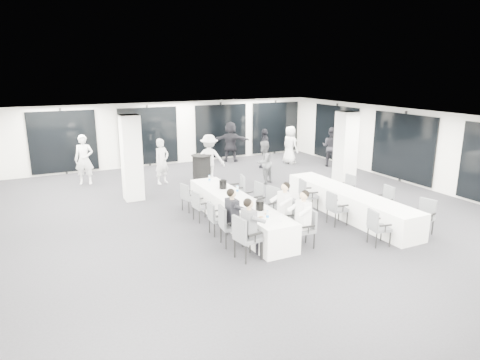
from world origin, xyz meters
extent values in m
cube|color=black|center=(0.00, 0.00, -0.01)|extent=(14.00, 16.00, 0.02)
cube|color=silver|center=(0.00, 0.00, 2.81)|extent=(14.00, 16.00, 0.02)
cube|color=silver|center=(7.01, 0.00, 1.40)|extent=(0.02, 16.00, 2.80)
cube|color=silver|center=(0.00, 8.01, 1.40)|extent=(14.00, 0.02, 2.80)
cube|color=black|center=(0.00, 7.94, 1.35)|extent=(13.60, 0.06, 2.50)
cube|color=black|center=(6.94, 1.00, 1.35)|extent=(0.06, 14.00, 2.50)
cube|color=silver|center=(-2.80, 3.20, 1.40)|extent=(0.60, 0.60, 2.80)
cube|color=silver|center=(4.20, 1.00, 1.40)|extent=(0.60, 0.60, 2.80)
cube|color=white|center=(-0.77, -0.47, 0.38)|extent=(0.90, 5.00, 0.75)
cube|color=white|center=(2.49, -1.29, 0.38)|extent=(0.90, 5.00, 0.75)
cylinder|color=black|center=(-0.01, 4.13, 0.54)|extent=(0.68, 0.68, 1.07)
cylinder|color=black|center=(-0.01, 4.13, 1.07)|extent=(0.78, 0.78, 0.02)
cube|color=#52555A|center=(-1.52, -2.60, 0.49)|extent=(0.58, 0.59, 0.09)
cube|color=#52555A|center=(-1.75, -2.63, 0.79)|extent=(0.14, 0.51, 0.50)
cylinder|color=black|center=(-1.76, -2.41, 0.22)|extent=(0.04, 0.04, 0.45)
cylinder|color=black|center=(-1.70, -2.84, 0.22)|extent=(0.04, 0.04, 0.45)
cylinder|color=black|center=(-1.33, -2.35, 0.22)|extent=(0.04, 0.04, 0.45)
cylinder|color=black|center=(-1.27, -2.78, 0.22)|extent=(0.04, 0.04, 0.45)
cube|color=black|center=(-1.56, -2.33, 0.68)|extent=(0.37, 0.10, 0.04)
cube|color=black|center=(-1.47, -2.87, 0.68)|extent=(0.37, 0.10, 0.04)
cube|color=#52555A|center=(-1.52, -1.71, 0.48)|extent=(0.54, 0.56, 0.08)
cube|color=#52555A|center=(-1.75, -1.69, 0.76)|extent=(0.12, 0.49, 0.49)
cylinder|color=black|center=(-1.70, -1.48, 0.22)|extent=(0.04, 0.04, 0.43)
cylinder|color=black|center=(-1.75, -1.90, 0.22)|extent=(0.04, 0.04, 0.43)
cylinder|color=black|center=(-1.28, -1.53, 0.22)|extent=(0.04, 0.04, 0.43)
cylinder|color=black|center=(-1.33, -1.95, 0.22)|extent=(0.04, 0.04, 0.43)
cube|color=black|center=(-1.48, -1.45, 0.66)|extent=(0.36, 0.09, 0.04)
cube|color=black|center=(-1.55, -1.98, 0.66)|extent=(0.36, 0.09, 0.04)
cube|color=#52555A|center=(-1.52, -0.90, 0.41)|extent=(0.43, 0.45, 0.07)
cube|color=#52555A|center=(-1.72, -0.90, 0.66)|extent=(0.06, 0.42, 0.42)
cylinder|color=black|center=(-1.69, -0.72, 0.19)|extent=(0.03, 0.03, 0.37)
cylinder|color=black|center=(-1.70, -1.08, 0.19)|extent=(0.03, 0.03, 0.37)
cylinder|color=black|center=(-1.33, -0.72, 0.19)|extent=(0.03, 0.03, 0.37)
cylinder|color=black|center=(-1.34, -1.09, 0.19)|extent=(0.03, 0.03, 0.37)
cube|color=black|center=(-1.51, -0.68, 0.57)|extent=(0.31, 0.04, 0.04)
cube|color=black|center=(-1.52, -1.13, 0.57)|extent=(0.31, 0.04, 0.04)
cube|color=#52555A|center=(-1.52, 0.25, 0.42)|extent=(0.47, 0.49, 0.07)
cube|color=#52555A|center=(-1.72, 0.23, 0.67)|extent=(0.10, 0.43, 0.43)
cylinder|color=black|center=(-1.72, 0.41, 0.19)|extent=(0.03, 0.03, 0.38)
cylinder|color=black|center=(-1.68, 0.04, 0.19)|extent=(0.03, 0.03, 0.38)
cylinder|color=black|center=(-1.35, 0.45, 0.19)|extent=(0.03, 0.03, 0.38)
cylinder|color=black|center=(-1.31, 0.08, 0.19)|extent=(0.03, 0.03, 0.38)
cube|color=black|center=(-1.54, 0.48, 0.58)|extent=(0.32, 0.07, 0.04)
cube|color=black|center=(-1.49, 0.02, 0.58)|extent=(0.32, 0.07, 0.04)
cube|color=#52555A|center=(-1.52, 1.23, 0.41)|extent=(0.51, 0.52, 0.07)
cube|color=#52555A|center=(-1.71, 1.18, 0.66)|extent=(0.15, 0.42, 0.42)
cylinder|color=black|center=(-1.73, 1.36, 0.19)|extent=(0.03, 0.03, 0.37)
cylinder|color=black|center=(-1.65, 1.01, 0.19)|extent=(0.03, 0.03, 0.37)
cylinder|color=black|center=(-1.38, 1.45, 0.19)|extent=(0.03, 0.03, 0.37)
cylinder|color=black|center=(-1.30, 1.10, 0.19)|extent=(0.03, 0.03, 0.37)
cube|color=black|center=(-1.57, 1.45, 0.56)|extent=(0.31, 0.11, 0.04)
cube|color=black|center=(-1.46, 1.01, 0.56)|extent=(0.31, 0.11, 0.04)
cube|color=#52555A|center=(-0.02, -2.61, 0.44)|extent=(0.50, 0.51, 0.08)
cube|color=#52555A|center=(0.20, -2.63, 0.71)|extent=(0.10, 0.46, 0.45)
cylinder|color=black|center=(0.16, -2.82, 0.20)|extent=(0.04, 0.04, 0.40)
cylinder|color=black|center=(0.20, -2.43, 0.20)|extent=(0.04, 0.04, 0.40)
cylinder|color=black|center=(-0.23, -2.78, 0.20)|extent=(0.04, 0.04, 0.40)
cylinder|color=black|center=(-0.19, -2.39, 0.20)|extent=(0.04, 0.04, 0.40)
cube|color=black|center=(-0.04, -2.85, 0.61)|extent=(0.34, 0.07, 0.04)
cube|color=black|center=(0.01, -2.36, 0.61)|extent=(0.34, 0.07, 0.04)
cube|color=#52555A|center=(-0.02, -1.77, 0.45)|extent=(0.57, 0.59, 0.08)
cube|color=#52555A|center=(0.20, -1.83, 0.73)|extent=(0.18, 0.46, 0.46)
cylinder|color=black|center=(0.13, -2.02, 0.21)|extent=(0.04, 0.04, 0.41)
cylinder|color=black|center=(0.23, -1.63, 0.21)|extent=(0.04, 0.04, 0.41)
cylinder|color=black|center=(-0.26, -1.91, 0.21)|extent=(0.04, 0.04, 0.41)
cylinder|color=black|center=(-0.16, -1.52, 0.21)|extent=(0.04, 0.04, 0.41)
cube|color=black|center=(-0.08, -2.02, 0.63)|extent=(0.34, 0.13, 0.04)
cube|color=black|center=(0.05, -1.53, 0.63)|extent=(0.34, 0.13, 0.04)
cube|color=#52555A|center=(-0.02, -0.83, 0.49)|extent=(0.61, 0.63, 0.09)
cube|color=#52555A|center=(0.22, -0.77, 0.79)|extent=(0.18, 0.50, 0.50)
cylinder|color=black|center=(0.25, -0.99, 0.22)|extent=(0.04, 0.04, 0.45)
cylinder|color=black|center=(0.15, -0.56, 0.22)|extent=(0.04, 0.04, 0.45)
cylinder|color=black|center=(-0.18, -1.09, 0.22)|extent=(0.04, 0.04, 0.45)
cylinder|color=black|center=(-0.28, -0.67, 0.22)|extent=(0.04, 0.04, 0.45)
cube|color=black|center=(0.05, -1.09, 0.68)|extent=(0.37, 0.13, 0.04)
cube|color=black|center=(-0.08, -0.56, 0.68)|extent=(0.37, 0.13, 0.04)
cube|color=#52555A|center=(-0.02, 0.01, 0.46)|extent=(0.51, 0.52, 0.08)
cube|color=#52555A|center=(0.21, 0.03, 0.74)|extent=(0.10, 0.47, 0.47)
cylinder|color=black|center=(0.20, -0.18, 0.21)|extent=(0.04, 0.04, 0.42)
cylinder|color=black|center=(0.17, 0.23, 0.21)|extent=(0.04, 0.04, 0.42)
cylinder|color=black|center=(-0.20, -0.21, 0.21)|extent=(0.04, 0.04, 0.42)
cylinder|color=black|center=(-0.23, 0.20, 0.21)|extent=(0.04, 0.04, 0.42)
cube|color=black|center=(0.00, -0.24, 0.64)|extent=(0.35, 0.07, 0.04)
cube|color=black|center=(-0.03, 0.27, 0.64)|extent=(0.35, 0.07, 0.04)
cube|color=#52555A|center=(-0.02, 1.14, 0.45)|extent=(0.55, 0.57, 0.08)
cube|color=#52555A|center=(0.20, 1.09, 0.72)|extent=(0.16, 0.46, 0.46)
cylinder|color=black|center=(0.14, 0.90, 0.20)|extent=(0.04, 0.04, 0.41)
cylinder|color=black|center=(0.22, 1.29, 0.20)|extent=(0.04, 0.04, 0.41)
cylinder|color=black|center=(-0.25, 0.99, 0.20)|extent=(0.04, 0.04, 0.41)
cylinder|color=black|center=(-0.17, 1.38, 0.20)|extent=(0.04, 0.04, 0.41)
cube|color=black|center=(-0.07, 0.90, 0.62)|extent=(0.34, 0.11, 0.04)
cube|color=black|center=(0.04, 1.39, 0.62)|extent=(0.34, 0.11, 0.04)
cube|color=#52555A|center=(1.74, -3.32, 0.43)|extent=(0.52, 0.53, 0.08)
cube|color=#52555A|center=(1.54, -3.28, 0.68)|extent=(0.14, 0.44, 0.44)
cylinder|color=black|center=(1.59, -3.10, 0.20)|extent=(0.03, 0.03, 0.39)
cylinder|color=black|center=(1.52, -3.47, 0.20)|extent=(0.03, 0.03, 0.39)
cylinder|color=black|center=(1.97, -3.17, 0.20)|extent=(0.03, 0.03, 0.39)
cylinder|color=black|center=(1.89, -3.54, 0.20)|extent=(0.03, 0.03, 0.39)
cube|color=black|center=(1.79, -3.09, 0.59)|extent=(0.32, 0.10, 0.04)
cube|color=black|center=(1.70, -3.55, 0.59)|extent=(0.32, 0.10, 0.04)
cube|color=#52555A|center=(1.74, -1.71, 0.44)|extent=(0.48, 0.50, 0.08)
cube|color=#52555A|center=(1.53, -1.70, 0.71)|extent=(0.09, 0.46, 0.45)
cylinder|color=black|center=(1.56, -1.50, 0.20)|extent=(0.04, 0.04, 0.40)
cylinder|color=black|center=(1.53, -1.90, 0.20)|extent=(0.04, 0.04, 0.40)
cylinder|color=black|center=(1.95, -1.53, 0.20)|extent=(0.04, 0.04, 0.40)
cylinder|color=black|center=(1.93, -1.92, 0.20)|extent=(0.04, 0.04, 0.40)
cube|color=black|center=(1.76, -1.47, 0.61)|extent=(0.34, 0.06, 0.04)
cube|color=black|center=(1.73, -1.96, 0.61)|extent=(0.34, 0.06, 0.04)
cube|color=#52555A|center=(1.74, -0.36, 0.46)|extent=(0.57, 0.58, 0.08)
cube|color=#52555A|center=(1.52, -0.31, 0.74)|extent=(0.16, 0.47, 0.47)
cylinder|color=black|center=(1.59, -0.11, 0.21)|extent=(0.04, 0.04, 0.42)
cylinder|color=black|center=(1.50, -0.51, 0.21)|extent=(0.04, 0.04, 0.42)
cylinder|color=black|center=(1.99, -0.20, 0.21)|extent=(0.04, 0.04, 0.42)
cylinder|color=black|center=(1.90, -0.60, 0.21)|extent=(0.04, 0.04, 0.42)
cube|color=black|center=(1.80, -0.11, 0.63)|extent=(0.35, 0.12, 0.04)
cube|color=black|center=(1.69, -0.61, 0.63)|extent=(0.35, 0.12, 0.04)
cube|color=#52555A|center=(3.24, -3.30, 0.44)|extent=(0.55, 0.57, 0.08)
cube|color=#52555A|center=(3.45, -3.25, 0.71)|extent=(0.17, 0.45, 0.45)
cylinder|color=black|center=(3.48, -3.45, 0.20)|extent=(0.04, 0.04, 0.40)
cylinder|color=black|center=(3.39, -3.07, 0.20)|extent=(0.04, 0.04, 0.40)
cylinder|color=black|center=(3.10, -3.54, 0.20)|extent=(0.04, 0.04, 0.40)
cylinder|color=black|center=(3.01, -3.16, 0.20)|extent=(0.04, 0.04, 0.40)
cube|color=black|center=(3.30, -3.54, 0.61)|extent=(0.33, 0.12, 0.04)
cube|color=black|center=(3.18, -3.06, 0.61)|extent=(0.33, 0.12, 0.04)
cube|color=#52555A|center=(3.24, -1.86, 0.44)|extent=(0.51, 0.53, 0.08)
cube|color=#52555A|center=(3.46, -1.88, 0.71)|extent=(0.12, 0.46, 0.45)
cylinder|color=black|center=(3.41, -2.08, 0.20)|extent=(0.04, 0.04, 0.41)
cylinder|color=black|center=(3.46, -1.68, 0.20)|extent=(0.04, 0.04, 0.41)
cylinder|color=black|center=(3.02, -2.03, 0.20)|extent=(0.04, 0.04, 0.41)
cylinder|color=black|center=(3.07, -1.63, 0.20)|extent=(0.04, 0.04, 0.41)
cube|color=black|center=(3.21, -2.10, 0.61)|extent=(0.34, 0.08, 0.04)
cube|color=black|center=(3.27, -1.61, 0.61)|extent=(0.34, 0.08, 0.04)
cube|color=#52555A|center=(3.24, -0.24, 0.43)|extent=(0.47, 0.48, 0.08)
cube|color=#52555A|center=(3.45, -0.22, 0.69)|extent=(0.08, 0.44, 0.44)
cylinder|color=black|center=(3.45, -0.42, 0.20)|extent=(0.03, 0.03, 0.39)
cylinder|color=black|center=(3.42, -0.03, 0.20)|extent=(0.03, 0.03, 0.39)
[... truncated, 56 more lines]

